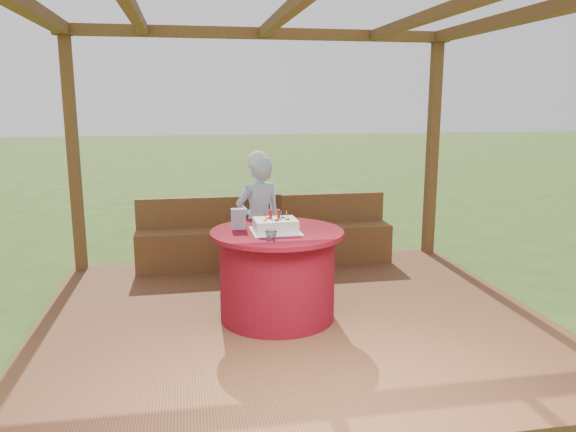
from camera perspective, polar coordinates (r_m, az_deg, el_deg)
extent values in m
plane|color=#34531B|center=(5.19, 0.51, -11.44)|extent=(60.00, 60.00, 0.00)
cube|color=brown|center=(5.17, 0.51, -10.82)|extent=(4.50, 4.00, 0.12)
cube|color=brown|center=(6.71, -20.96, 5.62)|extent=(0.12, 0.12, 2.60)
cube|color=brown|center=(7.26, 14.45, 6.42)|extent=(0.12, 0.12, 2.60)
cube|color=brown|center=(6.67, -2.65, 18.04)|extent=(4.50, 0.14, 0.12)
cube|color=brown|center=(5.64, 23.58, 18.32)|extent=(0.14, 4.00, 0.12)
cube|color=brown|center=(4.76, -16.02, 20.22)|extent=(0.10, 3.70, 0.10)
cube|color=brown|center=(4.83, 0.57, 20.51)|extent=(0.10, 3.70, 0.10)
cube|color=brown|center=(5.24, 15.55, 19.43)|extent=(0.10, 3.70, 0.10)
cube|color=brown|center=(6.67, -2.25, -3.04)|extent=(3.00, 0.42, 0.45)
cube|color=brown|center=(6.76, -2.49, 0.62)|extent=(3.00, 0.06, 0.35)
cylinder|color=maroon|center=(5.01, -1.11, -6.18)|extent=(1.02, 1.02, 0.76)
cylinder|color=maroon|center=(4.90, -1.12, -1.73)|extent=(1.17, 1.17, 0.04)
cube|color=#3E2713|center=(6.16, -2.59, -2.24)|extent=(0.49, 0.49, 0.05)
cylinder|color=#3E2713|center=(6.04, -4.21, -4.68)|extent=(0.04, 0.04, 0.44)
cylinder|color=#3E2713|center=(6.05, -0.88, -4.63)|extent=(0.04, 0.04, 0.44)
cylinder|color=#3E2713|center=(6.38, -4.18, -3.80)|extent=(0.04, 0.04, 0.44)
cylinder|color=#3E2713|center=(6.39, -1.03, -3.76)|extent=(0.04, 0.04, 0.44)
cube|color=#3E2713|center=(6.30, -2.65, 0.18)|extent=(0.44, 0.09, 0.45)
imported|color=#90B5D5|center=(5.73, -2.98, -0.72)|extent=(0.59, 0.49, 1.38)
sphere|color=white|center=(5.63, -3.05, 5.57)|extent=(0.21, 0.21, 0.21)
cube|color=white|center=(4.87, -1.29, -1.54)|extent=(0.42, 0.42, 0.01)
cube|color=white|center=(4.86, -1.29, -0.91)|extent=(0.37, 0.30, 0.10)
cylinder|color=red|center=(4.87, -1.78, 0.20)|extent=(0.03, 0.03, 0.08)
cylinder|color=red|center=(4.89, -0.97, 0.23)|extent=(0.03, 0.03, 0.08)
sphere|color=yellow|center=(4.77, -2.37, -0.36)|extent=(0.04, 0.04, 0.04)
sphere|color=red|center=(4.78, -1.16, -0.34)|extent=(0.04, 0.04, 0.04)
sphere|color=green|center=(4.81, -0.03, -0.25)|extent=(0.04, 0.04, 0.04)
sphere|color=orange|center=(4.86, -2.03, -0.15)|extent=(0.04, 0.04, 0.04)
sphere|color=blue|center=(4.89, -0.54, -0.07)|extent=(0.04, 0.04, 0.04)
cube|color=pink|center=(4.97, -5.06, -0.29)|extent=(0.13, 0.09, 0.18)
imported|color=white|center=(4.52, -1.73, -2.01)|extent=(0.11, 0.11, 0.09)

